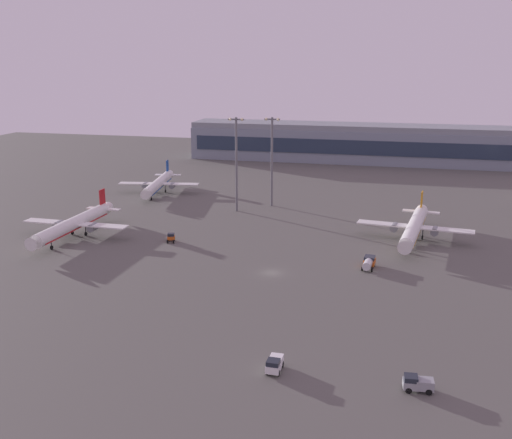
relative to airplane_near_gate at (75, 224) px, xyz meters
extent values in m
plane|color=#56544F|center=(54.77, -13.92, -3.57)|extent=(416.00, 416.00, 0.00)
cube|color=gray|center=(60.07, 135.49, 3.43)|extent=(146.46, 22.00, 14.00)
cube|color=#263347|center=(60.07, 124.29, 4.13)|extent=(140.60, 0.40, 6.16)
cube|color=gray|center=(60.07, 135.49, 11.63)|extent=(146.46, 19.80, 2.40)
cylinder|color=silver|center=(-0.01, -0.47, 0.08)|extent=(3.89, 32.11, 3.38)
cone|color=silver|center=(-0.28, -17.56, 0.08)|extent=(3.25, 2.19, 3.21)
cone|color=silver|center=(0.27, 16.81, 0.08)|extent=(3.08, 2.54, 3.05)
cube|color=silver|center=(0.01, 0.42, -0.09)|extent=(28.55, 4.01, 0.31)
cube|color=silver|center=(0.24, 15.11, 0.26)|extent=(9.83, 2.29, 0.31)
cube|color=red|center=(0.24, 14.85, 2.98)|extent=(0.31, 2.85, 5.79)
cylinder|color=slate|center=(4.90, 0.35, -0.72)|extent=(2.01, 3.24, 1.96)
cylinder|color=slate|center=(-4.89, 0.50, -0.72)|extent=(2.01, 3.24, 1.96)
cube|color=red|center=(-0.01, -0.47, -0.85)|extent=(3.51, 29.54, 0.32)
cylinder|color=#333338|center=(-0.17, -10.72, -1.50)|extent=(0.25, 0.25, 3.16)
cylinder|color=black|center=(-0.17, -10.72, -3.08)|extent=(0.37, 0.99, 0.98)
cylinder|color=#333338|center=(1.99, 1.73, -1.50)|extent=(0.25, 0.25, 3.16)
cylinder|color=black|center=(1.99, 1.73, -3.08)|extent=(0.37, 0.99, 0.98)
cylinder|color=#333338|center=(-1.93, 1.79, -1.50)|extent=(0.25, 0.25, 3.16)
cylinder|color=black|center=(-1.93, 1.79, -3.08)|extent=(0.37, 0.99, 0.98)
cylinder|color=silver|center=(84.50, 17.21, 0.12)|extent=(7.34, 32.56, 3.42)
cone|color=silver|center=(82.39, 0.07, 0.12)|extent=(3.49, 2.54, 3.25)
cone|color=silver|center=(86.62, 34.53, 0.12)|extent=(3.36, 2.87, 3.08)
cube|color=silver|center=(84.61, 18.10, -0.06)|extent=(29.01, 7.08, 0.31)
cube|color=silver|center=(86.41, 32.83, 0.30)|extent=(10.08, 3.35, 0.31)
cube|color=orange|center=(86.38, 32.56, 3.04)|extent=(0.62, 2.89, 5.85)
cylinder|color=slate|center=(89.52, 17.50, -0.69)|extent=(2.36, 3.46, 1.98)
cylinder|color=slate|center=(79.69, 18.70, -0.69)|extent=(2.36, 3.46, 1.98)
cube|color=orange|center=(84.50, 17.21, -0.82)|extent=(6.68, 29.95, 0.32)
cylinder|color=#333338|center=(83.23, 6.92, -1.48)|extent=(0.25, 0.25, 3.19)
cylinder|color=black|center=(83.23, 6.92, -3.07)|extent=(0.48, 1.03, 0.99)
cylinder|color=#333338|center=(86.73, 19.20, -1.48)|extent=(0.25, 0.25, 3.19)
cylinder|color=black|center=(86.73, 19.20, -3.07)|extent=(0.48, 1.03, 0.99)
cylinder|color=#333338|center=(82.81, 19.68, -1.48)|extent=(0.25, 0.25, 3.19)
cylinder|color=black|center=(82.81, 19.68, -3.07)|extent=(0.48, 1.03, 0.99)
cylinder|color=silver|center=(0.85, 52.62, -0.07)|extent=(8.14, 30.81, 3.24)
cone|color=silver|center=(3.49, 36.46, -0.07)|extent=(3.37, 2.52, 3.08)
cone|color=silver|center=(-1.82, 68.94, -0.07)|extent=(3.26, 2.83, 2.92)
cube|color=silver|center=(0.71, 53.46, -0.24)|extent=(27.48, 7.76, 0.30)
cube|color=silver|center=(-1.56, 67.34, 0.10)|extent=(9.59, 3.53, 0.30)
cube|color=#19479E|center=(-1.52, 67.09, 2.70)|extent=(0.69, 2.73, 5.54)
cylinder|color=slate|center=(5.34, 54.22, -0.84)|extent=(2.35, 3.33, 1.88)
cylinder|color=slate|center=(-3.92, 52.70, -0.84)|extent=(2.35, 3.33, 1.88)
cube|color=#19479E|center=(0.85, 52.62, -0.96)|extent=(7.43, 28.34, 0.31)
cylinder|color=#333338|center=(2.43, 42.93, -1.59)|extent=(0.24, 0.24, 3.03)
cylinder|color=black|center=(2.43, 42.93, -3.10)|extent=(0.49, 0.98, 0.94)
cylinder|color=#333338|center=(2.35, 55.02, -1.59)|extent=(0.24, 0.24, 3.03)
cylinder|color=black|center=(2.35, 55.02, -3.10)|extent=(0.49, 0.98, 0.94)
cylinder|color=#333338|center=(-1.35, 54.42, -1.59)|extent=(0.24, 0.24, 3.03)
cylinder|color=black|center=(-1.35, 54.42, -3.10)|extent=(0.49, 0.98, 0.94)
cube|color=#D85919|center=(74.89, -4.63, -2.52)|extent=(2.65, 3.19, 1.20)
cube|color=#1E232D|center=(74.89, -4.63, -1.57)|extent=(2.42, 2.82, 0.70)
cylinder|color=silver|center=(74.67, -7.32, -2.13)|extent=(2.15, 4.34, 1.80)
cylinder|color=black|center=(73.88, -4.12, -3.12)|extent=(0.38, 0.92, 0.90)
cylinder|color=black|center=(75.98, -4.30, -3.12)|extent=(0.38, 0.92, 0.90)
cylinder|color=black|center=(73.56, -7.95, -3.12)|extent=(0.38, 0.92, 0.90)
cylinder|color=black|center=(75.65, -8.12, -3.12)|extent=(0.38, 0.92, 0.90)
cube|color=white|center=(64.14, -55.53, -2.57)|extent=(2.03, 2.13, 1.10)
cube|color=#1E232D|center=(64.14, -55.53, -1.67)|extent=(1.86, 1.87, 0.70)
cube|color=white|center=(64.16, -53.64, -2.42)|extent=(1.95, 2.42, 1.40)
cylinder|color=black|center=(64.99, -55.83, -3.12)|extent=(0.31, 0.90, 0.90)
cylinder|color=black|center=(63.29, -55.81, -3.12)|extent=(0.31, 0.90, 0.90)
cylinder|color=black|center=(65.02, -53.14, -3.12)|extent=(0.31, 0.90, 0.90)
cylinder|color=black|center=(63.32, -53.12, -3.12)|extent=(0.31, 0.90, 0.90)
cube|color=gray|center=(83.56, -55.28, -2.57)|extent=(2.26, 2.17, 1.10)
cube|color=#1E232D|center=(83.56, -55.28, -1.67)|extent=(1.99, 1.99, 0.70)
cube|color=gray|center=(85.44, -55.12, -2.42)|extent=(2.55, 2.11, 1.40)
cylinder|color=black|center=(83.34, -56.15, -3.12)|extent=(0.92, 0.37, 0.90)
cylinder|color=black|center=(83.20, -54.46, -3.12)|extent=(0.92, 0.37, 0.90)
cylinder|color=black|center=(86.02, -55.93, -3.12)|extent=(0.92, 0.37, 0.90)
cylinder|color=black|center=(85.88, -54.23, -3.12)|extent=(0.92, 0.37, 0.90)
cube|color=#D85919|center=(25.28, 2.49, -2.67)|extent=(2.17, 2.04, 0.90)
cube|color=#1E232D|center=(25.28, 2.49, -1.87)|extent=(1.98, 1.81, 0.70)
cylinder|color=black|center=(24.50, 2.50, -3.12)|extent=(0.54, 0.95, 0.90)
cylinder|color=black|center=(25.94, 2.92, -3.12)|extent=(0.54, 0.95, 0.90)
cylinder|color=black|center=(25.07, 0.53, -3.12)|extent=(0.54, 0.95, 0.90)
cylinder|color=black|center=(26.51, 0.95, -3.12)|extent=(0.54, 0.95, 0.90)
cylinder|color=slate|center=(41.77, 45.22, 10.12)|extent=(0.70, 0.70, 27.38)
cube|color=slate|center=(41.77, 45.22, 23.21)|extent=(4.80, 0.40, 0.40)
sphere|color=#F9EAB2|center=(39.97, 45.22, 23.21)|extent=(0.90, 0.90, 0.90)
sphere|color=#F9EAB2|center=(43.57, 45.22, 23.21)|extent=(0.90, 0.90, 0.90)
cylinder|color=slate|center=(33.01, 36.23, 10.43)|extent=(0.70, 0.70, 27.99)
cube|color=slate|center=(33.01, 36.23, 23.82)|extent=(4.80, 0.40, 0.40)
sphere|color=#F9EAB2|center=(31.21, 36.23, 23.82)|extent=(0.90, 0.90, 0.90)
sphere|color=#F9EAB2|center=(34.81, 36.23, 23.82)|extent=(0.90, 0.90, 0.90)
camera|label=1|loc=(80.46, -132.30, 41.05)|focal=42.04mm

